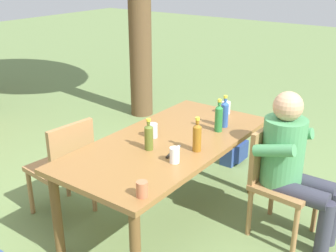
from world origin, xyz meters
The scene contains 15 objects.
ground_plane centered at (0.00, 0.00, 0.00)m, with size 24.00×24.00×0.00m, color #6B844C.
dining_table centered at (0.00, 0.00, 0.66)m, with size 1.84×0.89×0.75m.
chair_near_right centered at (0.42, -0.74, 0.49)m, with size 0.47×0.47×0.87m.
chair_far_left centered at (-0.42, 0.74, 0.49)m, with size 0.48×0.48×0.87m.
person_in_white_shirt centered at (0.41, -0.85, 0.66)m, with size 0.47×0.62×1.18m.
bottle_green centered at (0.40, -0.22, 0.87)m, with size 0.06×0.06×0.27m.
bottle_amber centered at (-0.03, -0.28, 0.86)m, with size 0.06×0.06×0.26m.
bottle_olive centered at (-0.22, 0.02, 0.85)m, with size 0.06×0.06×0.24m.
bottle_blue centered at (0.51, -0.21, 0.87)m, with size 0.06×0.06×0.27m.
cup_glass centered at (0.81, -0.07, 0.80)m, with size 0.08×0.08×0.11m, color silver.
cup_steel centered at (-0.02, 0.13, 0.80)m, with size 0.08×0.08×0.11m, color #B2B7BC.
cup_white centered at (-0.28, -0.26, 0.80)m, with size 0.07×0.07×0.11m, color white.
cup_terracotta centered at (-0.76, -0.37, 0.80)m, with size 0.07×0.07×0.10m, color #BC6B47.
table_knife centered at (-0.17, -0.16, 0.75)m, with size 0.24×0.07×0.01m.
backpack_by_far_side centered at (1.33, 0.09, 0.22)m, with size 0.32×0.20×0.45m.
Camera 1 is at (-2.42, -1.76, 2.06)m, focal length 44.92 mm.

